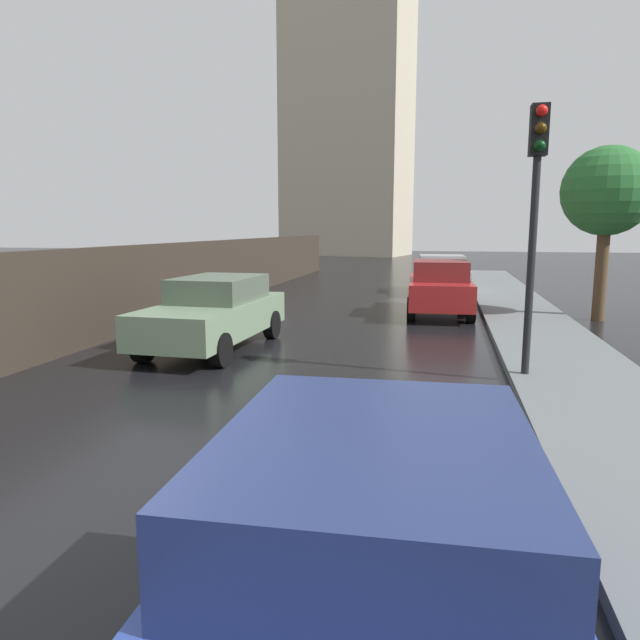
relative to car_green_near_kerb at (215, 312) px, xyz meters
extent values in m
cube|color=slate|center=(0.00, -0.07, -0.12)|extent=(1.82, 4.29, 0.66)
cube|color=#4D5C49|center=(0.01, 0.23, 0.46)|extent=(1.55, 2.12, 0.49)
cylinder|color=black|center=(0.72, -1.49, -0.44)|extent=(0.24, 0.63, 0.62)
cylinder|color=black|center=(-0.82, -1.44, -0.44)|extent=(0.24, 0.63, 0.62)
cylinder|color=black|center=(0.82, 1.30, -0.44)|extent=(0.24, 0.63, 0.62)
cylinder|color=black|center=(-0.72, 1.35, -0.44)|extent=(0.24, 0.63, 0.62)
cube|color=navy|center=(4.25, -8.09, -0.09)|extent=(1.83, 4.06, 0.68)
cube|color=navy|center=(4.25, -8.20, 0.49)|extent=(1.56, 1.98, 0.48)
cylinder|color=black|center=(3.42, -6.79, -0.43)|extent=(0.24, 0.65, 0.64)
cylinder|color=black|center=(4.99, -6.74, -0.43)|extent=(0.24, 0.65, 0.64)
cube|color=silver|center=(4.47, 11.17, -0.13)|extent=(2.06, 3.94, 0.65)
cube|color=gray|center=(4.46, 11.31, 0.44)|extent=(1.72, 1.87, 0.48)
cylinder|color=black|center=(3.55, 12.39, -0.45)|extent=(0.25, 0.62, 0.61)
cylinder|color=black|center=(5.24, 12.48, -0.45)|extent=(0.25, 0.62, 0.61)
cylinder|color=black|center=(3.69, 9.86, -0.45)|extent=(0.25, 0.62, 0.61)
cylinder|color=black|center=(5.39, 9.95, -0.45)|extent=(0.25, 0.62, 0.61)
cube|color=maroon|center=(4.44, 5.78, -0.09)|extent=(1.87, 4.33, 0.70)
cube|color=maroon|center=(4.45, 5.48, 0.53)|extent=(1.56, 1.94, 0.54)
cylinder|color=black|center=(3.61, 7.15, -0.43)|extent=(0.25, 0.65, 0.64)
cylinder|color=black|center=(5.14, 7.22, -0.43)|extent=(0.25, 0.65, 0.64)
cylinder|color=black|center=(3.74, 4.35, -0.43)|extent=(0.25, 0.65, 0.64)
cylinder|color=black|center=(5.27, 4.42, -0.43)|extent=(0.25, 0.65, 0.64)
cylinder|color=black|center=(5.88, -1.39, 1.08)|extent=(0.12, 0.12, 3.39)
cube|color=black|center=(5.88, -1.39, 3.15)|extent=(0.26, 0.26, 0.75)
sphere|color=red|center=(5.88, -1.56, 3.40)|extent=(0.17, 0.17, 0.17)
sphere|color=#392405|center=(5.88, -1.56, 3.15)|extent=(0.17, 0.17, 0.17)
sphere|color=black|center=(5.88, -1.56, 2.90)|extent=(0.17, 0.17, 0.17)
cylinder|color=#4C3823|center=(8.62, 5.57, 0.54)|extent=(0.32, 0.32, 2.59)
sphere|color=#28662D|center=(8.62, 5.57, 2.65)|extent=(2.31, 2.31, 2.31)
cube|color=#B2A88E|center=(-4.26, 41.59, 11.84)|extent=(11.68, 8.54, 25.20)
camera|label=1|loc=(4.54, -10.85, 1.70)|focal=32.21mm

